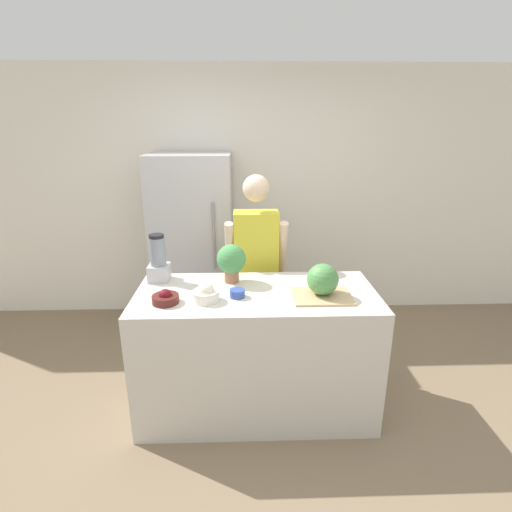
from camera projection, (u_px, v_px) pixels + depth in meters
The scene contains 12 objects.
ground_plane at pixel (258, 441), 2.69m from camera, with size 14.00×14.00×0.00m, color #7F6B51.
wall_back at pixel (251, 196), 4.26m from camera, with size 8.00×0.06×2.60m.
counter_island at pixel (256, 351), 2.90m from camera, with size 1.67×0.76×0.93m.
refrigerator at pixel (194, 244), 4.00m from camera, with size 0.77×0.71×1.77m.
person at pixel (256, 270), 3.37m from camera, with size 0.51×0.26×1.66m.
cutting_board at pixel (322, 296), 2.67m from camera, with size 0.39×0.30×0.01m.
watermelon at pixel (323, 279), 2.66m from camera, with size 0.21×0.21×0.21m.
bowl_cherries at pixel (165, 298), 2.58m from camera, with size 0.17×0.17×0.09m.
bowl_cream at pixel (206, 294), 2.60m from camera, with size 0.17×0.17×0.13m.
bowl_small_blue at pixel (237, 293), 2.67m from camera, with size 0.10×0.10×0.05m.
blender at pixel (158, 261), 2.91m from camera, with size 0.15×0.15×0.35m.
potted_plant at pixel (231, 260), 2.88m from camera, with size 0.21×0.21×0.28m.
Camera 1 is at (-0.08, -2.15, 2.04)m, focal length 28.00 mm.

